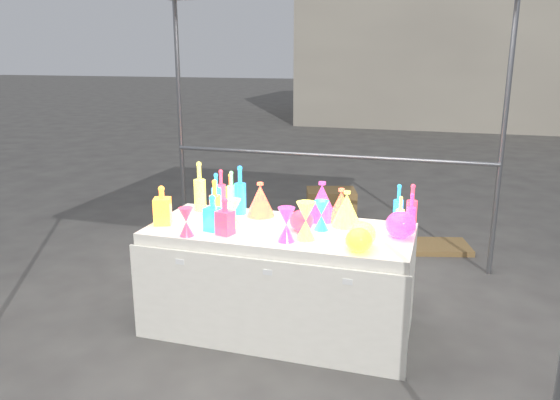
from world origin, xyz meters
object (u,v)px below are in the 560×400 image
(globe_0, at_px, (359,241))
(lampshade_0, at_px, (260,199))
(display_table, at_px, (280,279))
(cardboard_box_closed, at_px, (331,207))
(bottle_0, at_px, (231,191))
(decanter_0, at_px, (162,205))
(hourglass_0, at_px, (186,222))

(globe_0, bearing_deg, lampshade_0, 146.15)
(display_table, distance_m, cardboard_box_closed, 2.59)
(bottle_0, distance_m, decanter_0, 0.59)
(decanter_0, bearing_deg, lampshade_0, 13.47)
(decanter_0, xyz_separation_m, hourglass_0, (0.27, -0.18, -0.04))
(globe_0, bearing_deg, cardboard_box_closed, 104.85)
(bottle_0, height_order, hourglass_0, bottle_0)
(bottle_0, bearing_deg, decanter_0, -121.59)
(decanter_0, xyz_separation_m, lampshade_0, (0.59, 0.40, -0.01))
(cardboard_box_closed, bearing_deg, decanter_0, -120.29)
(display_table, relative_size, bottle_0, 6.57)
(cardboard_box_closed, height_order, lampshade_0, lampshade_0)
(cardboard_box_closed, bearing_deg, bottle_0, -115.54)
(hourglass_0, xyz_separation_m, lampshade_0, (0.31, 0.58, 0.03))
(bottle_0, bearing_deg, lampshade_0, -21.20)
(cardboard_box_closed, distance_m, bottle_0, 2.34)
(bottle_0, distance_m, globe_0, 1.28)
(bottle_0, relative_size, globe_0, 1.69)
(bottle_0, height_order, globe_0, bottle_0)
(bottle_0, bearing_deg, globe_0, -30.93)
(decanter_0, relative_size, globe_0, 1.68)
(display_table, distance_m, bottle_0, 0.81)
(display_table, height_order, hourglass_0, hourglass_0)
(hourglass_0, distance_m, globe_0, 1.13)
(lampshade_0, bearing_deg, display_table, -49.95)
(cardboard_box_closed, distance_m, decanter_0, 2.88)
(decanter_0, bearing_deg, hourglass_0, -54.28)
(decanter_0, height_order, lampshade_0, decanter_0)
(lampshade_0, bearing_deg, decanter_0, -147.87)
(cardboard_box_closed, height_order, hourglass_0, hourglass_0)
(lampshade_0, bearing_deg, bottle_0, 156.93)
(globe_0, bearing_deg, decanter_0, 173.79)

